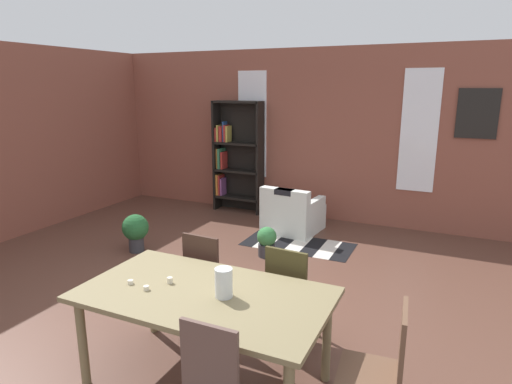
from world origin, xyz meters
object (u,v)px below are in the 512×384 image
Objects in this scene: dining_chair_head_right at (382,368)px; potted_plant_by_shelf at (136,230)px; bookshelf_tall at (235,156)px; dining_table at (205,302)px; dining_chair_far_left at (208,276)px; armchair_white at (292,215)px; potted_plant_corner at (267,241)px; vase_on_table at (224,283)px; dining_chair_far_right at (291,293)px.

dining_chair_head_right is 1.77× the size of potted_plant_by_shelf.
dining_chair_head_right is at bearing -52.85° from bookshelf_tall.
dining_table is 1.98× the size of dining_chair_far_left.
armchair_white is at bearing 100.10° from dining_table.
dining_table is 1.98× the size of dining_chair_head_right.
potted_plant_corner is (-0.19, 1.85, -0.30)m from dining_chair_far_left.
potted_plant_by_shelf is at bearing -160.66° from potted_plant_corner.
dining_chair_far_right is (0.25, 0.75, -0.37)m from vase_on_table.
dining_chair_far_left is 0.84m from dining_chair_far_right.
bookshelf_tall is (-2.06, 4.45, 0.34)m from dining_table.
armchair_white is 1.63× the size of potted_plant_by_shelf.
bookshelf_tall reaches higher than dining_chair_far_right.
dining_table is 1.33m from dining_chair_head_right.
potted_plant_corner is at bearing 106.75° from vase_on_table.
bookshelf_tall is 3.75× the size of potted_plant_by_shelf.
vase_on_table is at bearing 0.00° from dining_table.
armchair_white is 1.14m from potted_plant_corner.
bookshelf_tall reaches higher than potted_plant_by_shelf.
dining_chair_far_right reaches higher than potted_plant_by_shelf.
vase_on_table is (0.17, 0.00, 0.19)m from dining_table.
dining_chair_far_left reaches higher than potted_plant_corner.
dining_table is 2.71m from potted_plant_corner.
bookshelf_tall is at bearing 116.56° from vase_on_table.
dining_table reaches higher than potted_plant_corner.
dining_chair_far_right is 3.04m from potted_plant_by_shelf.
vase_on_table is 0.87m from dining_chair_far_right.
dining_chair_far_right is at bearing 60.84° from dining_table.
dining_table is 3.10m from potted_plant_by_shelf.
dining_chair_head_right reaches higher than dining_table.
dining_chair_head_right is 1.89m from dining_chair_far_left.
vase_on_table is 0.11× the size of bookshelf_tall.
dining_chair_far_left is at bearing 119.64° from dining_table.
dining_chair_far_right is 1.77× the size of potted_plant_by_shelf.
dining_table is 0.25m from vase_on_table.
dining_chair_head_right is 4.17m from potted_plant_by_shelf.
potted_plant_by_shelf is at bearing 147.21° from dining_chair_far_left.
dining_chair_far_right is at bearing -24.13° from potted_plant_by_shelf.
vase_on_table is at bearing -51.53° from dining_chair_far_left.
vase_on_table is 4.98m from bookshelf_tall.
armchair_white reaches higher than potted_plant_corner.
dining_table reaches higher than potted_plant_by_shelf.
vase_on_table is 0.23× the size of dining_chair_far_right.
dining_chair_far_left is (-0.43, 0.75, -0.18)m from dining_table.
dining_chair_head_right is 4.22m from armchair_white.
dining_chair_far_left reaches higher than armchair_white.
potted_plant_by_shelf is (-3.66, 1.98, -0.20)m from dining_chair_head_right.
vase_on_table reaches higher than dining_chair_head_right.
potted_plant_corner is (1.74, 0.61, -0.10)m from potted_plant_by_shelf.
dining_chair_far_left is 1.00× the size of dining_chair_far_right.
armchair_white reaches higher than potted_plant_by_shelf.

